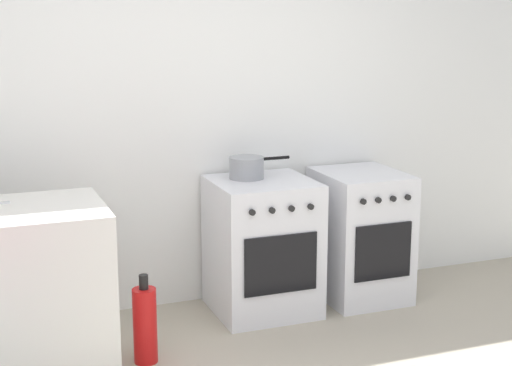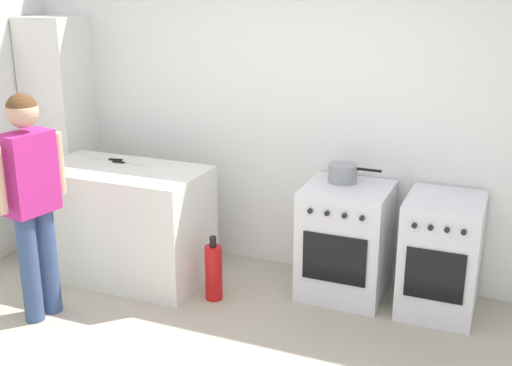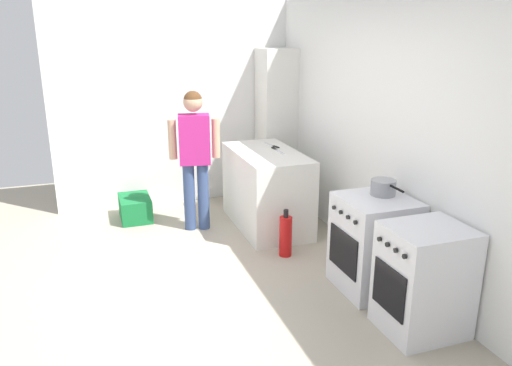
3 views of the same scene
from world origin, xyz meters
TOP-DOWN VIEW (x-y plane):
  - back_wall at (0.00, 1.95)m, footprint 6.00×0.10m
  - oven_left at (0.35, 1.58)m, footprint 0.62×0.62m
  - oven_right at (1.05, 1.58)m, footprint 0.52×0.62m
  - pot at (0.28, 1.67)m, footprint 0.40×0.22m
  - fire_extinguisher at (-0.52, 1.10)m, footprint 0.13×0.13m

SIDE VIEW (x-z plane):
  - fire_extinguisher at x=-0.52m, z-range -0.03..0.47m
  - oven_right at x=1.05m, z-range 0.00..0.85m
  - oven_left at x=0.35m, z-range 0.00..0.85m
  - pot at x=0.28m, z-range 0.85..0.99m
  - back_wall at x=0.00m, z-range 0.00..2.60m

